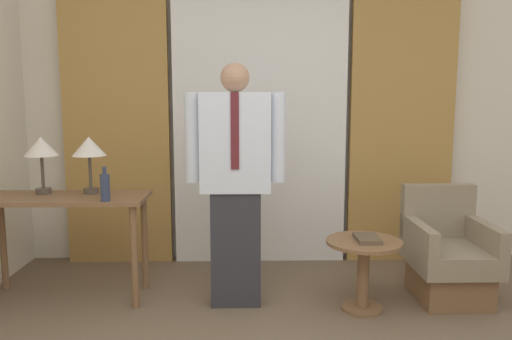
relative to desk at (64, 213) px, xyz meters
name	(u,v)px	position (x,y,z in m)	size (l,w,h in m)	color
wall_back	(260,114)	(1.48, 0.99, 0.70)	(10.00, 0.06, 2.70)	silver
curtain_sheer_center	(260,121)	(1.48, 0.86, 0.64)	(1.55, 0.06, 2.58)	white
curtain_drape_left	(116,121)	(0.19, 0.86, 0.64)	(0.94, 0.06, 2.58)	#B28442
curtain_drape_right	(402,121)	(2.76, 0.86, 0.64)	(0.94, 0.06, 2.58)	#B28442
desk	(64,213)	(0.00, 0.00, 0.00)	(1.22, 0.50, 0.78)	brown
table_lamp_left	(41,149)	(-0.18, 0.10, 0.47)	(0.25, 0.25, 0.43)	#4C4238
table_lamp_right	(89,149)	(0.18, 0.10, 0.47)	(0.25, 0.25, 0.43)	#4C4238
bottle_by_lamp	(105,187)	(0.37, -0.18, 0.23)	(0.07, 0.07, 0.24)	#2D3851
person	(235,177)	(1.27, -0.12, 0.28)	(0.71, 0.23, 1.74)	#2D2D33
armchair	(448,258)	(2.86, -0.05, -0.34)	(0.56, 0.64, 0.83)	brown
side_table	(363,263)	(2.17, -0.26, -0.31)	(0.53, 0.53, 0.51)	brown
book	(367,238)	(2.19, -0.26, -0.13)	(0.16, 0.24, 0.03)	brown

